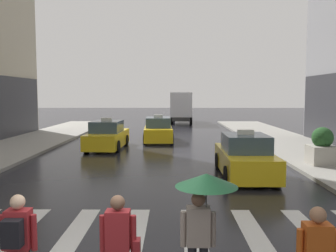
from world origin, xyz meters
TOP-DOWN VIEW (x-y plane):
  - crosswalk_markings at (-0.00, 3.00)m, footprint 11.30×2.80m
  - taxi_lead at (3.67, 8.53)m, footprint 1.96×4.55m
  - taxi_second at (-2.89, 15.51)m, footprint 2.10×4.62m
  - taxi_third at (-0.04, 18.76)m, footprint 2.06×4.60m
  - box_truck at (1.97, 34.12)m, footprint 2.56×7.63m
  - pedestrian_with_umbrella at (1.33, 0.22)m, footprint 0.96×0.96m
  - pedestrian_with_backpack at (-1.46, 0.03)m, footprint 0.55×0.43m
  - pedestrian_with_handbag at (0.06, 0.04)m, footprint 0.60×0.24m
  - planter_mid_block at (7.31, 10.16)m, footprint 1.10×1.10m

SIDE VIEW (x-z plane):
  - crosswalk_markings at x=0.00m, z-range 0.00..0.01m
  - taxi_lead at x=3.67m, z-range -0.18..1.63m
  - taxi_second at x=-2.89m, z-range -0.18..1.63m
  - taxi_third at x=-0.04m, z-range -0.18..1.63m
  - planter_mid_block at x=7.31m, z-range 0.07..1.67m
  - pedestrian_with_handbag at x=0.06m, z-range 0.11..1.76m
  - pedestrian_with_backpack at x=-1.46m, z-range 0.15..1.80m
  - pedestrian_with_umbrella at x=1.33m, z-range 0.55..2.49m
  - box_truck at x=1.97m, z-range 0.18..3.53m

